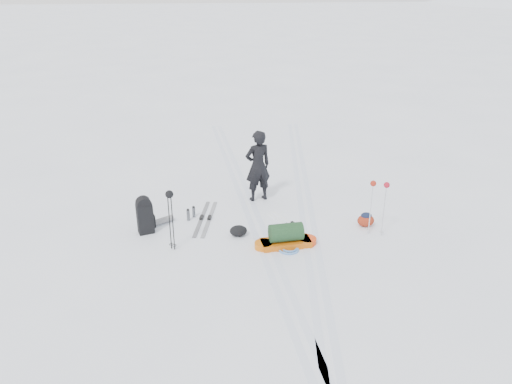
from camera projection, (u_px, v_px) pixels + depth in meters
ground at (261, 236)px, 11.22m from camera, size 200.00×200.00×0.00m
snow_hill_backdrop at (471, 306)px, 121.94m from camera, size 359.50×192.00×162.45m
ski_tracks at (282, 217)px, 12.08m from camera, size 3.38×17.97×0.01m
skier at (258, 166)px, 12.66m from camera, size 0.79×0.63×1.87m
pulk_sled at (286, 238)px, 10.73m from camera, size 1.40×0.54×0.53m
expedition_rucksack at (147, 215)px, 11.26m from camera, size 0.81×0.79×0.88m
ski_poles_black at (170, 202)px, 10.25m from camera, size 0.18×0.17×1.36m
ski_poles_silver at (379, 190)px, 10.84m from camera, size 0.39×0.25×1.30m
touring_skis_grey at (205, 218)px, 11.99m from camera, size 0.64×1.93×0.07m
touring_skis_white at (291, 225)px, 11.68m from camera, size 0.93×1.56×0.06m
rope_coil at (289, 249)px, 10.65m from camera, size 0.54×0.54×0.05m
small_daypack at (366, 220)px, 11.60m from camera, size 0.45×0.37×0.34m
thermos_pair at (191, 213)px, 11.96m from camera, size 0.22×0.27×0.30m
stuff_sack at (238, 231)px, 11.18m from camera, size 0.43×0.34×0.25m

